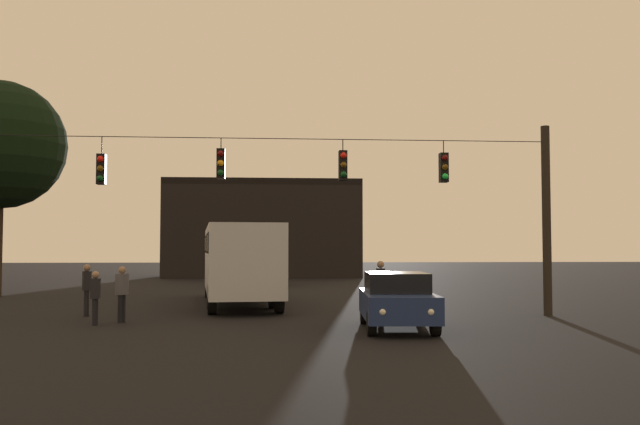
{
  "coord_description": "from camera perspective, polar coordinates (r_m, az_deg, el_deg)",
  "views": [
    {
      "loc": [
        -0.37,
        -5.29,
        2.16
      ],
      "look_at": [
        1.49,
        18.79,
        3.42
      ],
      "focal_mm": 39.38,
      "sensor_mm": 36.0,
      "label": 1
    }
  ],
  "objects": [
    {
      "name": "pedestrian_crossing_left",
      "position": [
        21.51,
        -15.8,
        -6.14
      ],
      "size": [
        0.35,
        0.42,
        1.65
      ],
      "color": "black",
      "rests_on": "ground"
    },
    {
      "name": "overhead_signal_span",
      "position": [
        22.21,
        -3.42,
        0.77
      ],
      "size": [
        17.77,
        0.44,
        6.18
      ],
      "color": "black",
      "rests_on": "ground"
    },
    {
      "name": "tree_left_silhouette",
      "position": [
        35.44,
        -24.55,
        5.01
      ],
      "size": [
        5.87,
        5.87,
        9.87
      ],
      "color": "#2D2116",
      "rests_on": "ground"
    },
    {
      "name": "car_far_left",
      "position": [
        41.51,
        -4.85,
        -4.85
      ],
      "size": [
        2.28,
        4.48,
        1.52
      ],
      "color": "#511919",
      "rests_on": "ground"
    },
    {
      "name": "pedestrian_crossing_right",
      "position": [
        23.39,
        4.95,
        -5.8
      ],
      "size": [
        0.24,
        0.36,
        1.76
      ],
      "color": "black",
      "rests_on": "ground"
    },
    {
      "name": "pedestrian_crossing_center",
      "position": [
        20.98,
        -17.8,
        -6.41
      ],
      "size": [
        0.27,
        0.38,
        1.53
      ],
      "color": "black",
      "rests_on": "ground"
    },
    {
      "name": "car_near_right",
      "position": [
        19.08,
        6.27,
        -7.06
      ],
      "size": [
        2.13,
        4.44,
        1.52
      ],
      "color": "navy",
      "rests_on": "ground"
    },
    {
      "name": "pedestrian_near_bus",
      "position": [
        23.8,
        -18.43,
        -5.75
      ],
      "size": [
        0.36,
        0.42,
        1.67
      ],
      "color": "black",
      "rests_on": "ground"
    },
    {
      "name": "corner_building",
      "position": [
        56.02,
        -4.67,
        -1.39
      ],
      "size": [
        14.86,
        8.6,
        7.42
      ],
      "color": "black",
      "rests_on": "ground"
    },
    {
      "name": "city_bus",
      "position": [
        27.7,
        -6.61,
        -3.57
      ],
      "size": [
        3.54,
        11.19,
        3.0
      ],
      "color": "#B7BCC6",
      "rests_on": "ground"
    },
    {
      "name": "ground_plane",
      "position": [
        29.87,
        -3.71,
        -7.12
      ],
      "size": [
        168.0,
        168.0,
        0.0
      ],
      "primitive_type": "plane",
      "color": "black",
      "rests_on": "ground"
    }
  ]
}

